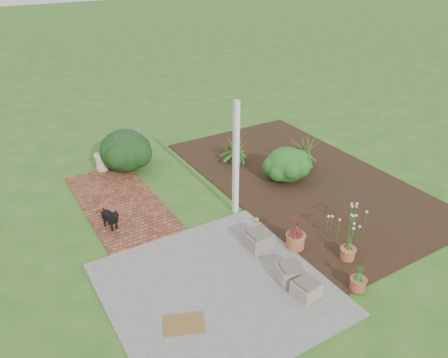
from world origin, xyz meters
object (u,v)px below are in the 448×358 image
stone_trough_near (306,289)px  black_dog (111,217)px  evergreen_shrub (286,164)px  cream_ceramic_urn (102,162)px

stone_trough_near → black_dog: black_dog is taller
stone_trough_near → evergreen_shrub: size_ratio=0.39×
black_dog → cream_ceramic_urn: (0.64, 2.66, -0.06)m
black_dog → evergreen_shrub: evergreen_shrub is taller
stone_trough_near → cream_ceramic_urn: (-1.46, 6.14, 0.08)m
black_dog → evergreen_shrub: (4.30, -0.14, 0.14)m
black_dog → evergreen_shrub: bearing=-18.2°
stone_trough_near → black_dog: (-2.09, 3.49, 0.14)m
black_dog → cream_ceramic_urn: black_dog is taller
cream_ceramic_urn → evergreen_shrub: (3.66, -2.80, 0.20)m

